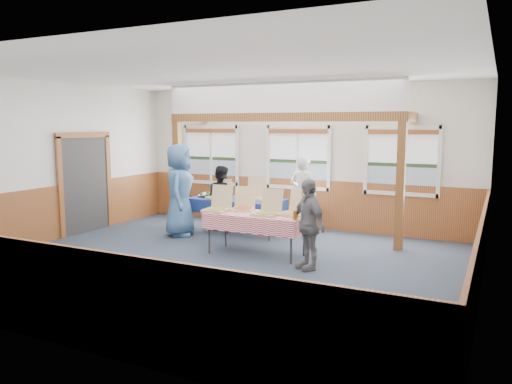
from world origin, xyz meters
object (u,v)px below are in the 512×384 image
at_px(person_grey, 308,224).
at_px(man_blue, 179,190).
at_px(woman_white, 303,195).
at_px(woman_black, 221,198).
at_px(table_left, 237,201).
at_px(table_right, 256,217).

bearing_deg(person_grey, man_blue, -161.43).
xyz_separation_m(woman_white, woman_black, (-1.74, -0.56, -0.11)).
bearing_deg(table_left, table_right, -39.29).
distance_m(table_right, woman_black, 2.27).
xyz_separation_m(table_left, woman_white, (1.25, 0.70, 0.13)).
bearing_deg(table_left, man_blue, -132.62).
relative_size(table_left, woman_black, 1.50).
distance_m(woman_white, person_grey, 2.76).
bearing_deg(man_blue, person_grey, -131.94).
bearing_deg(table_left, person_grey, -27.25).
bearing_deg(table_right, woman_black, 133.42).
relative_size(table_right, woman_white, 1.10).
relative_size(table_left, person_grey, 1.46).
height_order(man_blue, person_grey, man_blue).
height_order(table_right, person_grey, person_grey).
height_order(woman_white, woman_black, woman_white).
bearing_deg(person_grey, woman_black, -177.85).
bearing_deg(woman_white, person_grey, 116.83).
relative_size(woman_white, person_grey, 1.13).
bearing_deg(table_right, man_blue, 158.62).
bearing_deg(woman_black, woman_white, -167.84).
bearing_deg(woman_white, table_right, 91.83).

